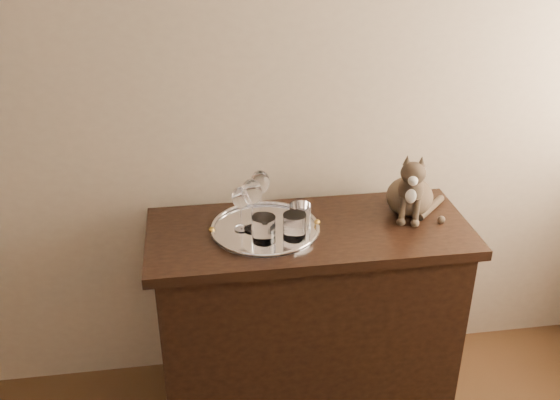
% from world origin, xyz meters
% --- Properties ---
extents(wall_back, '(4.00, 0.10, 2.70)m').
position_xyz_m(wall_back, '(0.00, 2.25, 1.35)').
color(wall_back, tan).
rests_on(wall_back, ground).
extents(sideboard, '(1.20, 0.50, 0.85)m').
position_xyz_m(sideboard, '(0.60, 1.94, 0.42)').
color(sideboard, black).
rests_on(sideboard, ground).
extents(tray, '(0.40, 0.40, 0.01)m').
position_xyz_m(tray, '(0.43, 1.95, 0.85)').
color(tray, silver).
rests_on(tray, sideboard).
extents(wine_glass_b, '(0.07, 0.07, 0.19)m').
position_xyz_m(wine_glass_b, '(0.43, 2.04, 0.95)').
color(wine_glass_b, silver).
rests_on(wine_glass_b, tray).
extents(wine_glass_c, '(0.06, 0.06, 0.17)m').
position_xyz_m(wine_glass_c, '(0.35, 1.96, 0.94)').
color(wine_glass_c, white).
rests_on(wine_glass_c, tray).
extents(wine_glass_d, '(0.08, 0.08, 0.20)m').
position_xyz_m(wine_glass_d, '(0.39, 1.95, 0.96)').
color(wine_glass_d, silver).
rests_on(wine_glass_d, tray).
extents(tumbler_a, '(0.08, 0.08, 0.09)m').
position_xyz_m(tumbler_a, '(0.53, 1.87, 0.91)').
color(tumbler_a, white).
rests_on(tumbler_a, tray).
extents(tumbler_b, '(0.08, 0.08, 0.10)m').
position_xyz_m(tumbler_b, '(0.42, 1.86, 0.91)').
color(tumbler_b, silver).
rests_on(tumbler_b, tray).
extents(tumbler_c, '(0.08, 0.08, 0.09)m').
position_xyz_m(tumbler_c, '(0.56, 1.94, 0.90)').
color(tumbler_c, white).
rests_on(tumbler_c, tray).
extents(cat, '(0.34, 0.33, 0.27)m').
position_xyz_m(cat, '(1.00, 2.01, 0.99)').
color(cat, '#4D3C2E').
rests_on(cat, sideboard).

